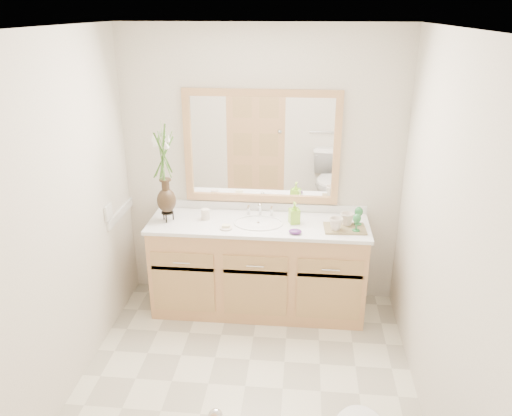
# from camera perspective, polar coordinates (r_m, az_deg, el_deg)

# --- Properties ---
(floor) EXTENTS (2.60, 2.60, 0.00)m
(floor) POSITION_cam_1_polar(r_m,az_deg,el_deg) (3.77, -1.24, -19.68)
(floor) COLOR beige
(floor) RESTS_ON ground
(ceiling) EXTENTS (2.40, 2.60, 0.02)m
(ceiling) POSITION_cam_1_polar(r_m,az_deg,el_deg) (2.82, -1.66, 19.87)
(ceiling) COLOR white
(ceiling) RESTS_ON wall_back
(wall_back) EXTENTS (2.40, 0.02, 2.40)m
(wall_back) POSITION_cam_1_polar(r_m,az_deg,el_deg) (4.31, 0.65, 4.38)
(wall_back) COLOR beige
(wall_back) RESTS_ON floor
(wall_front) EXTENTS (2.40, 0.02, 2.40)m
(wall_front) POSITION_cam_1_polar(r_m,az_deg,el_deg) (2.01, -6.07, -18.56)
(wall_front) COLOR beige
(wall_front) RESTS_ON floor
(wall_left) EXTENTS (0.02, 2.60, 2.40)m
(wall_left) POSITION_cam_1_polar(r_m,az_deg,el_deg) (3.45, -21.64, -1.87)
(wall_left) COLOR beige
(wall_left) RESTS_ON floor
(wall_right) EXTENTS (0.02, 2.60, 2.40)m
(wall_right) POSITION_cam_1_polar(r_m,az_deg,el_deg) (3.20, 20.51, -3.56)
(wall_right) COLOR beige
(wall_right) RESTS_ON floor
(vanity) EXTENTS (1.80, 0.55, 0.80)m
(vanity) POSITION_cam_1_polar(r_m,az_deg,el_deg) (4.36, 0.28, -6.83)
(vanity) COLOR tan
(vanity) RESTS_ON floor
(counter) EXTENTS (1.84, 0.57, 0.03)m
(counter) POSITION_cam_1_polar(r_m,az_deg,el_deg) (4.18, 0.29, -1.84)
(counter) COLOR white
(counter) RESTS_ON vanity
(sink) EXTENTS (0.38, 0.34, 0.23)m
(sink) POSITION_cam_1_polar(r_m,az_deg,el_deg) (4.18, 0.26, -2.43)
(sink) COLOR white
(sink) RESTS_ON counter
(mirror) EXTENTS (1.32, 0.04, 0.97)m
(mirror) POSITION_cam_1_polar(r_m,az_deg,el_deg) (4.23, 0.63, 6.94)
(mirror) COLOR white
(mirror) RESTS_ON wall_back
(switch_plate) EXTENTS (0.02, 0.12, 0.12)m
(switch_plate) POSITION_cam_1_polar(r_m,az_deg,el_deg) (4.16, -16.52, -0.44)
(switch_plate) COLOR white
(switch_plate) RESTS_ON wall_left
(door) EXTENTS (0.80, 0.03, 2.00)m
(door) POSITION_cam_1_polar(r_m,az_deg,el_deg) (2.22, -13.92, -21.33)
(door) COLOR tan
(door) RESTS_ON floor
(flower_vase) EXTENTS (0.19, 0.19, 0.76)m
(flower_vase) POSITION_cam_1_polar(r_m,az_deg,el_deg) (4.10, -10.50, 5.25)
(flower_vase) COLOR black
(flower_vase) RESTS_ON counter
(tumbler) EXTENTS (0.07, 0.07, 0.09)m
(tumbler) POSITION_cam_1_polar(r_m,az_deg,el_deg) (4.24, -5.81, -0.70)
(tumbler) COLOR beige
(tumbler) RESTS_ON counter
(soap_dish) EXTENTS (0.11, 0.11, 0.03)m
(soap_dish) POSITION_cam_1_polar(r_m,az_deg,el_deg) (4.06, -3.43, -2.23)
(soap_dish) COLOR beige
(soap_dish) RESTS_ON counter
(soap_bottle) EXTENTS (0.09, 0.10, 0.17)m
(soap_bottle) POSITION_cam_1_polar(r_m,az_deg,el_deg) (4.14, 4.40, -0.66)
(soap_bottle) COLOR #8ACC30
(soap_bottle) RESTS_ON counter
(purple_dish) EXTENTS (0.11, 0.09, 0.04)m
(purple_dish) POSITION_cam_1_polar(r_m,az_deg,el_deg) (3.97, 4.51, -2.69)
(purple_dish) COLOR #52236A
(purple_dish) RESTS_ON counter
(tray) EXTENTS (0.34, 0.24, 0.02)m
(tray) POSITION_cam_1_polar(r_m,az_deg,el_deg) (4.10, 10.11, -2.31)
(tray) COLOR olive
(tray) RESTS_ON counter
(mug_left) EXTENTS (0.14, 0.13, 0.11)m
(mug_left) POSITION_cam_1_polar(r_m,az_deg,el_deg) (4.03, 9.09, -1.75)
(mug_left) COLOR beige
(mug_left) RESTS_ON tray
(mug_right) EXTENTS (0.15, 0.15, 0.11)m
(mug_right) POSITION_cam_1_polar(r_m,az_deg,el_deg) (4.13, 10.36, -1.20)
(mug_right) COLOR beige
(mug_right) RESTS_ON tray
(goblet_front) EXTENTS (0.06, 0.06, 0.14)m
(goblet_front) POSITION_cam_1_polar(r_m,az_deg,el_deg) (4.02, 11.45, -1.29)
(goblet_front) COLOR #257036
(goblet_front) RESTS_ON tray
(goblet_back) EXTENTS (0.07, 0.07, 0.15)m
(goblet_back) POSITION_cam_1_polar(r_m,az_deg,el_deg) (4.14, 11.66, -0.53)
(goblet_back) COLOR #257036
(goblet_back) RESTS_ON tray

